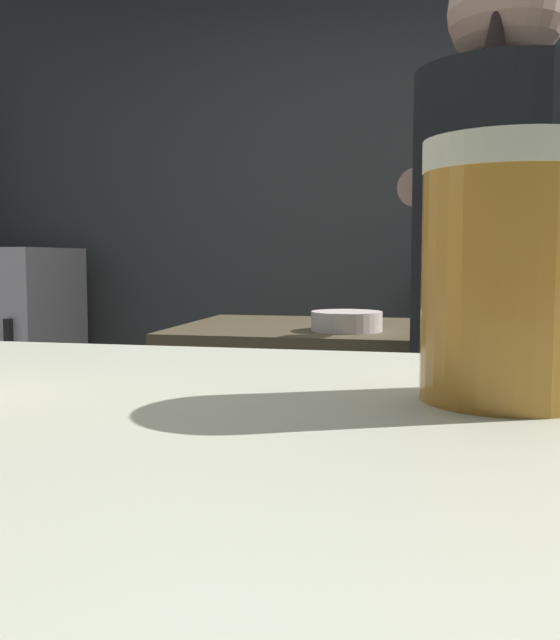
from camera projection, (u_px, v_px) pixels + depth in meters
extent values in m
cube|color=#474B4B|center=(441.00, 210.00, 3.39)|extent=(5.20, 0.10, 2.70)
cube|color=#383E3A|center=(519.00, 385.00, 3.11)|extent=(0.82, 0.36, 1.13)
cube|color=white|center=(8.00, 368.00, 3.46)|extent=(0.58, 0.55, 1.17)
cube|color=#262626|center=(9.00, 366.00, 3.13)|extent=(0.03, 0.03, 0.42)
cube|color=#323540|center=(491.00, 595.00, 1.43)|extent=(0.28, 0.20, 0.88)
cylinder|color=black|center=(501.00, 229.00, 1.37)|extent=(0.34, 0.34, 0.59)
sphere|color=#D7A68C|center=(507.00, 12.00, 1.33)|extent=(0.22, 0.22, 0.22)
cone|color=black|center=(493.00, 118.00, 1.26)|extent=(0.18, 0.18, 0.43)
cylinder|color=#D7A68C|center=(437.00, 193.00, 1.58)|extent=(0.16, 0.33, 0.08)
cylinder|color=silver|center=(347.00, 321.00, 1.78)|extent=(0.18, 0.18, 0.05)
cylinder|color=#CA8731|center=(508.00, 288.00, 0.35)|extent=(0.08, 0.08, 0.11)
cylinder|color=white|center=(511.00, 156.00, 0.34)|extent=(0.08, 0.08, 0.02)
cylinder|color=#2D6090|center=(454.00, 241.00, 3.12)|extent=(0.06, 0.06, 0.13)
cylinder|color=#2D6090|center=(454.00, 219.00, 3.11)|extent=(0.02, 0.02, 0.05)
cylinder|color=silver|center=(454.00, 212.00, 3.10)|extent=(0.03, 0.03, 0.01)
cylinder|color=#2D56A1|center=(498.00, 240.00, 2.99)|extent=(0.06, 0.06, 0.13)
cylinder|color=#2D56A1|center=(498.00, 218.00, 2.98)|extent=(0.03, 0.03, 0.05)
cylinder|color=silver|center=(498.00, 210.00, 2.98)|extent=(0.03, 0.03, 0.01)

